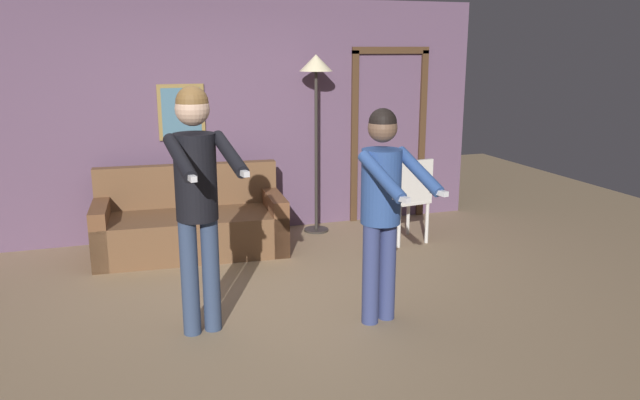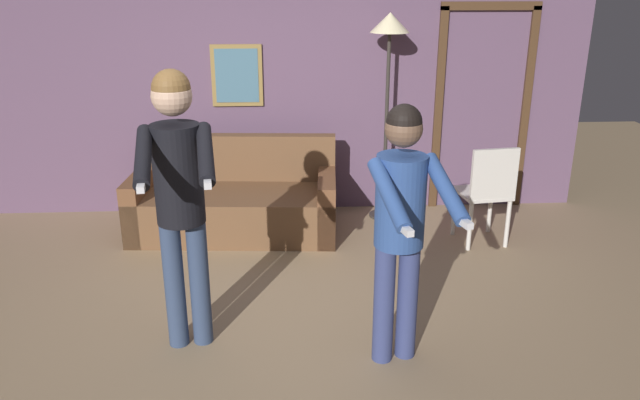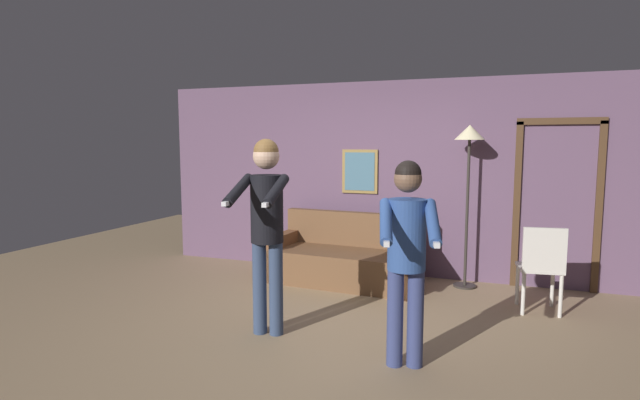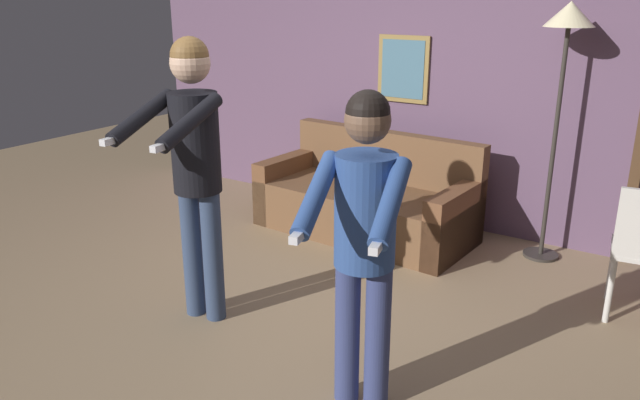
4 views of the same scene
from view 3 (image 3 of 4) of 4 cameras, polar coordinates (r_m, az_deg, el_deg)
The scene contains 7 objects.
ground_plane at distance 4.94m, azimuth 0.66°, elevation -14.61°, with size 12.00×12.00×0.00m, color #997E5D.
back_wall_assembly at distance 6.80m, azimuth 7.24°, elevation 2.42°, with size 6.40×0.10×2.60m.
couch at distance 6.45m, azimuth 2.88°, elevation -6.95°, with size 1.95×0.98×0.87m.
torchiere_lamp at distance 6.31m, azimuth 16.69°, elevation 5.55°, with size 0.37×0.37×2.00m.
person_standing_left at distance 4.57m, azimuth -6.17°, elevation -1.80°, with size 0.50×0.77×1.82m.
person_standing_right at distance 3.96m, azimuth 9.89°, elevation -5.09°, with size 0.53×0.69×1.65m.
dining_chair_distant at distance 5.72m, azimuth 23.98°, elevation -6.72°, with size 0.47×0.47×0.93m.
Camera 3 is at (1.52, -4.35, 1.79)m, focal length 28.00 mm.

